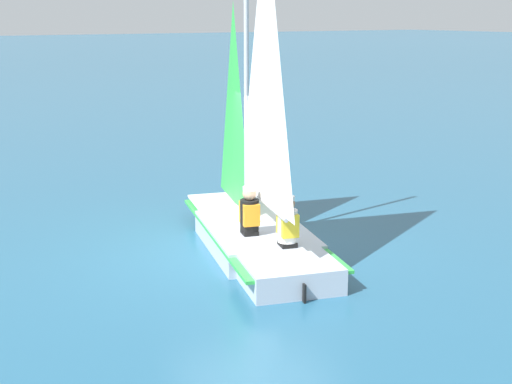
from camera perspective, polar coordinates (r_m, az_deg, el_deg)
ground_plane at (r=11.95m, az=0.00°, el=-4.58°), size 260.00×260.00×0.00m
sailboat_main at (r=11.72m, az=0.00°, el=-1.04°), size 2.77×4.82×5.49m
sailor_helm at (r=11.39m, az=-0.53°, el=-2.19°), size 0.37×0.40×1.16m
sailor_crew at (r=10.82m, az=2.54°, el=-3.08°), size 0.37×0.40×1.16m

